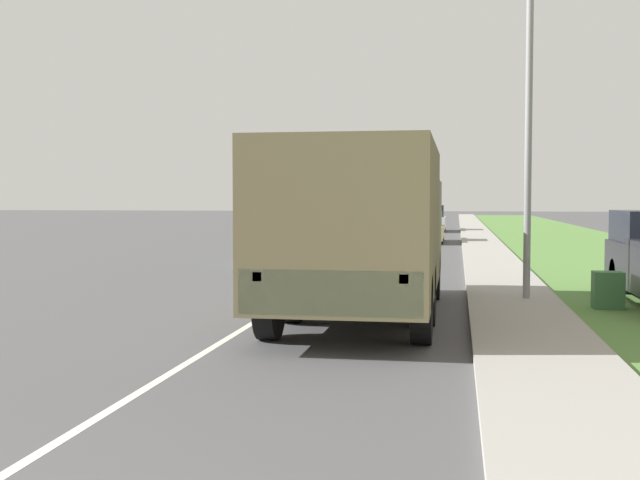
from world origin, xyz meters
name	(u,v)px	position (x,y,z in m)	size (l,w,h in m)	color
ground_plane	(392,238)	(0.00, 40.00, 0.00)	(180.00, 180.00, 0.00)	#4C4C4F
lane_centre_stripe	(392,238)	(0.00, 40.00, 0.00)	(0.12, 120.00, 0.00)	silver
sidewalk_right	(479,238)	(4.50, 40.00, 0.06)	(1.80, 120.00, 0.12)	#9E9B93
grass_strip_right	(567,240)	(8.90, 40.00, 0.01)	(7.00, 120.00, 0.02)	#56843D
military_truck	(363,225)	(1.76, 11.67, 1.63)	(2.55, 7.84, 2.95)	#606647
car_nearest_ahead	(294,242)	(-1.83, 23.25, 0.69)	(1.80, 4.83, 1.52)	#B7BABF
car_second_ahead	(425,228)	(1.89, 36.29, 0.67)	(1.74, 4.77, 1.47)	tan
car_third_ahead	(431,220)	(1.76, 49.23, 0.75)	(1.79, 4.89, 1.67)	silver
lamp_post	(518,87)	(4.54, 14.10, 4.29)	(1.69, 0.24, 7.00)	gray
utility_box	(608,290)	(6.20, 13.55, 0.37)	(0.55, 0.45, 0.70)	#3D7042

